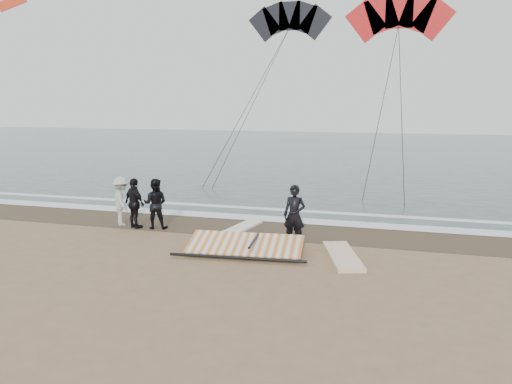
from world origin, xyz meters
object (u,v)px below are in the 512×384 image
man_main (294,215)px  board_cream (242,228)px  sail_rig (244,246)px  board_white (343,256)px

man_main → board_cream: bearing=153.7°
man_main → sail_rig: man_main is taller
board_white → sail_rig: size_ratio=0.68×
board_white → sail_rig: sail_rig is taller
board_white → sail_rig: (-2.93, -0.25, 0.14)m
man_main → board_white: size_ratio=0.71×
board_white → sail_rig: bearing=168.0°
man_main → board_cream: size_ratio=0.86×
board_cream → man_main: bearing=-22.3°
board_white → board_cream: board_white is taller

